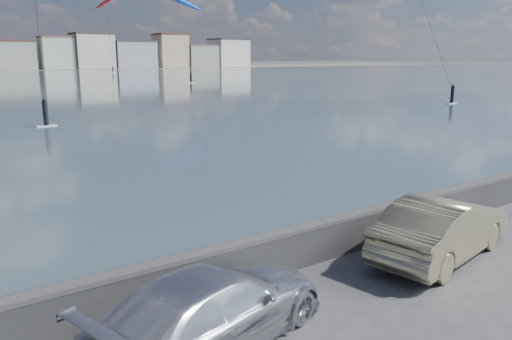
{
  "coord_description": "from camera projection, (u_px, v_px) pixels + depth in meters",
  "views": [
    {
      "loc": [
        -5.99,
        -5.96,
        5.01
      ],
      "look_at": [
        1.0,
        4.0,
        2.2
      ],
      "focal_mm": 35.0,
      "sensor_mm": 36.0,
      "label": 1
    }
  ],
  "objects": [
    {
      "name": "car_champagne",
      "position": [
        442.0,
        227.0,
        12.54
      ],
      "size": [
        4.96,
        2.49,
        1.56
      ],
      "primitive_type": "imported",
      "rotation": [
        0.0,
        0.0,
        1.75
      ],
      "color": "tan",
      "rests_on": "ground"
    },
    {
      "name": "kitesurfer_8",
      "position": [
        106.0,
        2.0,
        150.58
      ],
      "size": [
        7.48,
        17.18,
        23.63
      ],
      "color": "red",
      "rests_on": "ground"
    },
    {
      "name": "ground",
      "position": [
        336.0,
        332.0,
        9.24
      ],
      "size": [
        700.0,
        700.0,
        0.0
      ],
      "primitive_type": "plane",
      "color": "#333335",
      "rests_on": "ground"
    },
    {
      "name": "car_silver",
      "position": [
        213.0,
        308.0,
        8.7
      ],
      "size": [
        5.21,
        3.24,
        1.41
      ],
      "primitive_type": "imported",
      "rotation": [
        0.0,
        0.0,
        1.85
      ],
      "color": "silver",
      "rests_on": "ground"
    },
    {
      "name": "seawall",
      "position": [
        253.0,
        256.0,
        11.26
      ],
      "size": [
        400.0,
        0.36,
        1.08
      ],
      "color": "#28282B",
      "rests_on": "ground"
    },
    {
      "name": "kitesurfer_13",
      "position": [
        176.0,
        0.0,
        94.83
      ],
      "size": [
        9.69,
        11.3,
        17.79
      ],
      "color": "blue",
      "rests_on": "ground"
    }
  ]
}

